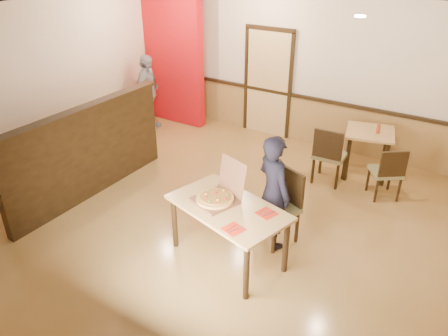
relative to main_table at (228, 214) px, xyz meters
The scene contains 22 objects.
floor 1.04m from the main_table, 148.23° to the left, with size 7.00×7.00×0.00m, color #AC8143.
ceiling 2.27m from the main_table, 148.23° to the left, with size 7.00×7.00×0.00m, color black.
wall_back 4.04m from the main_table, 99.78° to the left, with size 7.00×7.00×0.00m, color beige.
wall_left 4.26m from the main_table, behind, with size 7.00×7.00×0.00m, color beige.
wainscot_back 3.95m from the main_table, 99.85° to the left, with size 7.00×0.04×0.90m, color olive.
chair_rail_back 3.93m from the main_table, 99.90° to the left, with size 7.00×0.06×0.06m, color black.
back_door 4.17m from the main_table, 110.83° to the left, with size 0.90×0.06×2.10m, color #D9B46F.
booth_partition 2.68m from the main_table, behind, with size 0.20×3.10×1.44m.
red_accent_panel 5.00m from the main_table, 136.29° to the left, with size 1.60×0.20×2.78m, color red.
spot_c 2.94m from the main_table, 69.30° to the left, with size 0.14×0.14×0.02m, color #FFE2B2.
main_table is the anchor object (origin of this frame).
diner_chair 0.83m from the main_table, 63.98° to the left, with size 0.65×0.65×1.01m.
side_chair_left 2.55m from the main_table, 81.77° to the left, with size 0.51×0.51×0.99m.
side_chair_right 2.86m from the main_table, 62.95° to the left, with size 0.60×0.60×0.87m.
side_table 3.25m from the main_table, 75.54° to the left, with size 0.92×0.92×0.81m.
diner 0.67m from the main_table, 62.24° to the left, with size 0.57×0.37×1.56m, color black.
passerby 4.59m from the main_table, 143.15° to the left, with size 0.92×0.38×1.57m, color #94969C.
pizza_box 0.25m from the main_table, 165.18° to the left, with size 0.61×0.66×0.49m.
pizza 0.25m from the main_table, behind, with size 0.46×0.46×0.03m, color #DEA650.
napkin_near 0.49m from the main_table, 51.15° to the right, with size 0.26×0.26×0.01m.
napkin_far 0.49m from the main_table, 12.92° to the left, with size 0.26×0.26×0.01m.
condiment 3.27m from the main_table, 73.41° to the left, with size 0.06×0.06×0.15m, color #983C1B.
Camera 1 is at (2.99, -4.17, 3.65)m, focal length 35.00 mm.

